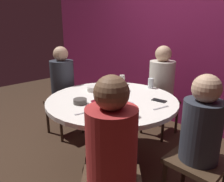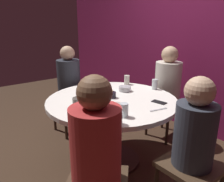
{
  "view_description": "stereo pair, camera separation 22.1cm",
  "coord_description": "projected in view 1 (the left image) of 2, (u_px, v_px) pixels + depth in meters",
  "views": [
    {
      "loc": [
        1.5,
        -1.49,
        1.46
      ],
      "look_at": [
        0.0,
        0.0,
        0.81
      ],
      "focal_mm": 35.12,
      "sensor_mm": 36.0,
      "label": 1
    },
    {
      "loc": [
        1.65,
        -1.33,
        1.46
      ],
      "look_at": [
        0.0,
        0.0,
        0.81
      ],
      "focal_mm": 35.12,
      "sensor_mm": 36.0,
      "label": 2
    }
  ],
  "objects": [
    {
      "name": "ground_plane",
      "position": [
        112.0,
        160.0,
        2.45
      ],
      "size": [
        8.0,
        8.0,
        0.0
      ],
      "primitive_type": "plane",
      "color": "#382619"
    },
    {
      "name": "back_wall",
      "position": [
        185.0,
        36.0,
        3.04
      ],
      "size": [
        6.0,
        0.1,
        2.6
      ],
      "primitive_type": "cube",
      "color": "maroon",
      "rests_on": "ground"
    },
    {
      "name": "dining_table",
      "position": [
        112.0,
        112.0,
        2.28
      ],
      "size": [
        1.33,
        1.33,
        0.73
      ],
      "color": "white",
      "rests_on": "ground"
    },
    {
      "name": "seated_diner_left",
      "position": [
        63.0,
        82.0,
        2.85
      ],
      "size": [
        0.4,
        0.4,
        1.19
      ],
      "rotation": [
        0.0,
        0.0,
        6.28
      ],
      "color": "#3F2D1E",
      "rests_on": "ground"
    },
    {
      "name": "seated_diner_back",
      "position": [
        161.0,
        82.0,
        2.84
      ],
      "size": [
        0.4,
        0.4,
        1.2
      ],
      "rotation": [
        0.0,
        0.0,
        4.71
      ],
      "color": "#3F2D1E",
      "rests_on": "ground"
    },
    {
      "name": "seated_diner_right",
      "position": [
        201.0,
        131.0,
        1.61
      ],
      "size": [
        0.4,
        0.4,
        1.13
      ],
      "rotation": [
        0.0,
        0.0,
        3.14
      ],
      "color": "#3F2D1E",
      "rests_on": "ground"
    },
    {
      "name": "seated_diner_front_right",
      "position": [
        112.0,
        147.0,
        1.34
      ],
      "size": [
        0.57,
        0.57,
        1.19
      ],
      "rotation": [
        0.0,
        0.0,
        2.36
      ],
      "color": "#3F2D1E",
      "rests_on": "ground"
    },
    {
      "name": "candle_holder",
      "position": [
        112.0,
        95.0,
        2.25
      ],
      "size": [
        0.08,
        0.08,
        0.08
      ],
      "color": "black",
      "rests_on": "dining_table"
    },
    {
      "name": "wine_glass",
      "position": [
        96.0,
        107.0,
        1.65
      ],
      "size": [
        0.08,
        0.08,
        0.18
      ],
      "color": "silver",
      "rests_on": "dining_table"
    },
    {
      "name": "dinner_plate",
      "position": [
        117.0,
        107.0,
        1.99
      ],
      "size": [
        0.25,
        0.25,
        0.01
      ],
      "primitive_type": "cylinder",
      "color": "#B2ADA3",
      "rests_on": "dining_table"
    },
    {
      "name": "cell_phone",
      "position": [
        159.0,
        100.0,
        2.16
      ],
      "size": [
        0.15,
        0.09,
        0.01
      ],
      "primitive_type": "cube",
      "rotation": [
        0.0,
        0.0,
        1.71
      ],
      "color": "black",
      "rests_on": "dining_table"
    },
    {
      "name": "bowl_serving_large",
      "position": [
        122.0,
        88.0,
        2.49
      ],
      "size": [
        0.14,
        0.14,
        0.05
      ],
      "primitive_type": "cylinder",
      "color": "#B7B7BC",
      "rests_on": "dining_table"
    },
    {
      "name": "bowl_salad_center",
      "position": [
        93.0,
        89.0,
        2.46
      ],
      "size": [
        0.13,
        0.13,
        0.05
      ],
      "primitive_type": "cylinder",
      "color": "silver",
      "rests_on": "dining_table"
    },
    {
      "name": "bowl_small_white",
      "position": [
        80.0,
        101.0,
        2.08
      ],
      "size": [
        0.13,
        0.13,
        0.05
      ],
      "primitive_type": "cylinder",
      "color": "#4C4742",
      "rests_on": "dining_table"
    },
    {
      "name": "cup_near_candle",
      "position": [
        151.0,
        83.0,
        2.59
      ],
      "size": [
        0.06,
        0.06,
        0.12
      ],
      "primitive_type": "cylinder",
      "color": "silver",
      "rests_on": "dining_table"
    },
    {
      "name": "cup_by_left_diner",
      "position": [
        122.0,
        80.0,
        2.76
      ],
      "size": [
        0.07,
        0.07,
        0.11
      ],
      "primitive_type": "cylinder",
      "color": "beige",
      "rests_on": "dining_table"
    },
    {
      "name": "cup_by_right_diner",
      "position": [
        125.0,
        118.0,
        1.65
      ],
      "size": [
        0.08,
        0.08,
        0.1
      ],
      "primitive_type": "cylinder",
      "color": "silver",
      "rests_on": "dining_table"
    },
    {
      "name": "cup_center_front",
      "position": [
        130.0,
        109.0,
        1.79
      ],
      "size": [
        0.07,
        0.07,
        0.11
      ],
      "primitive_type": "cylinder",
      "color": "silver",
      "rests_on": "dining_table"
    },
    {
      "name": "fork_near_plate",
      "position": [
        85.0,
        113.0,
        1.87
      ],
      "size": [
        0.06,
        0.18,
        0.01
      ],
      "primitive_type": "cube",
      "rotation": [
        0.0,
        0.0,
        -0.22
      ],
      "color": "#B7B7BC",
      "rests_on": "dining_table"
    },
    {
      "name": "knife_near_plate",
      "position": [
        161.0,
        108.0,
        1.98
      ],
      "size": [
        0.06,
        0.18,
        0.01
      ],
      "primitive_type": "cube",
      "rotation": [
        0.0,
        0.0,
        -0.23
      ],
      "color": "#B7B7BC",
      "rests_on": "dining_table"
    }
  ]
}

